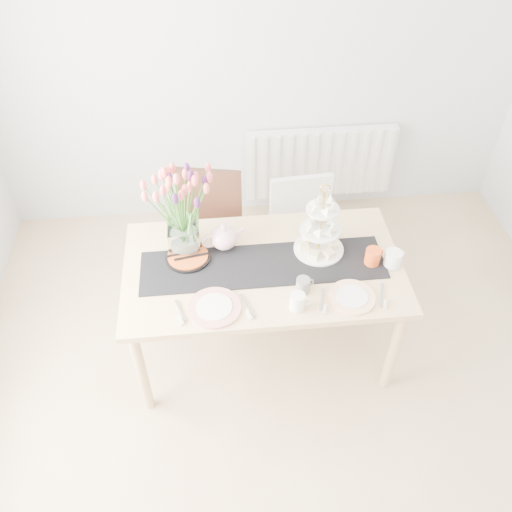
{
  "coord_description": "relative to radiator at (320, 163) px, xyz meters",
  "views": [
    {
      "loc": [
        -0.39,
        -1.41,
        2.95
      ],
      "look_at": [
        -0.17,
        0.72,
        0.88
      ],
      "focal_mm": 38.0,
      "sensor_mm": 36.0,
      "label": 1
    }
  ],
  "objects": [
    {
      "name": "room_shell",
      "position": [
        -0.5,
        -2.19,
        0.85
      ],
      "size": [
        4.5,
        4.5,
        4.5
      ],
      "color": "tan",
      "rests_on": "ground"
    },
    {
      "name": "radiator",
      "position": [
        0.0,
        0.0,
        0.0
      ],
      "size": [
        1.2,
        0.08,
        0.6
      ],
      "primitive_type": "cube",
      "color": "white",
      "rests_on": "room_shell"
    },
    {
      "name": "dining_table",
      "position": [
        -0.62,
        -1.42,
        0.22
      ],
      "size": [
        1.6,
        0.9,
        0.75
      ],
      "color": "tan",
      "rests_on": "ground"
    },
    {
      "name": "chair_brown",
      "position": [
        -0.93,
        -0.77,
        0.07
      ],
      "size": [
        0.53,
        0.53,
        0.9
      ],
      "rotation": [
        0.0,
        0.0,
        -0.21
      ],
      "color": "#341A13",
      "rests_on": "ground"
    },
    {
      "name": "chair_white",
      "position": [
        -0.28,
        -0.85,
        0.04
      ],
      "size": [
        0.45,
        0.45,
        0.85
      ],
      "rotation": [
        0.0,
        0.0,
        0.07
      ],
      "color": "silver",
      "rests_on": "ground"
    },
    {
      "name": "table_runner",
      "position": [
        -0.62,
        -1.42,
        0.3
      ],
      "size": [
        1.4,
        0.35,
        0.01
      ],
      "primitive_type": "cube",
      "color": "black",
      "rests_on": "dining_table"
    },
    {
      "name": "tulip_vase",
      "position": [
        -1.06,
        -1.24,
        0.66
      ],
      "size": [
        0.65,
        0.65,
        0.56
      ],
      "rotation": [
        0.0,
        0.0,
        -0.31
      ],
      "color": "silver",
      "rests_on": "dining_table"
    },
    {
      "name": "cake_stand",
      "position": [
        -0.28,
        -1.33,
        0.42
      ],
      "size": [
        0.29,
        0.29,
        0.43
      ],
      "rotation": [
        0.0,
        0.0,
        0.24
      ],
      "color": "gold",
      "rests_on": "dining_table"
    },
    {
      "name": "teapot",
      "position": [
        -0.83,
        -1.25,
        0.38
      ],
      "size": [
        0.3,
        0.26,
        0.17
      ],
      "primitive_type": null,
      "rotation": [
        0.0,
        0.0,
        0.26
      ],
      "color": "white",
      "rests_on": "dining_table"
    },
    {
      "name": "cream_jug",
      "position": [
        0.11,
        -1.49,
        0.35
      ],
      "size": [
        0.13,
        0.13,
        0.1
      ],
      "primitive_type": "cylinder",
      "rotation": [
        0.0,
        0.0,
        0.39
      ],
      "color": "white",
      "rests_on": "dining_table"
    },
    {
      "name": "tart_tin",
      "position": [
        -1.05,
        -1.32,
        0.32
      ],
      "size": [
        0.26,
        0.26,
        0.03
      ],
      "rotation": [
        0.0,
        0.0,
        -0.09
      ],
      "color": "black",
      "rests_on": "dining_table"
    },
    {
      "name": "mug_grey",
      "position": [
        -0.43,
        -1.64,
        0.35
      ],
      "size": [
        0.1,
        0.1,
        0.09
      ],
      "primitive_type": "cylinder",
      "rotation": [
        0.0,
        0.0,
        0.36
      ],
      "color": "slate",
      "rests_on": "dining_table"
    },
    {
      "name": "mug_white",
      "position": [
        -0.48,
        -1.76,
        0.35
      ],
      "size": [
        0.09,
        0.09,
        0.1
      ],
      "primitive_type": "cylinder",
      "rotation": [
        0.0,
        0.0,
        -0.16
      ],
      "color": "white",
      "rests_on": "dining_table"
    },
    {
      "name": "mug_orange",
      "position": [
        0.0,
        -1.47,
        0.35
      ],
      "size": [
        0.12,
        0.12,
        0.11
      ],
      "primitive_type": "cylinder",
      "rotation": [
        0.0,
        0.0,
        0.47
      ],
      "color": "#E84F19",
      "rests_on": "dining_table"
    },
    {
      "name": "plate_left",
      "position": [
        -0.92,
        -1.72,
        0.31
      ],
      "size": [
        0.36,
        0.36,
        0.01
      ],
      "primitive_type": "cylinder",
      "rotation": [
        0.0,
        0.0,
        0.33
      ],
      "color": "silver",
      "rests_on": "dining_table"
    },
    {
      "name": "plate_right",
      "position": [
        -0.17,
        -1.72,
        0.31
      ],
      "size": [
        0.32,
        0.32,
        0.01
      ],
      "primitive_type": "cylinder",
      "rotation": [
        0.0,
        0.0,
        -0.3
      ],
      "color": "white",
      "rests_on": "dining_table"
    }
  ]
}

